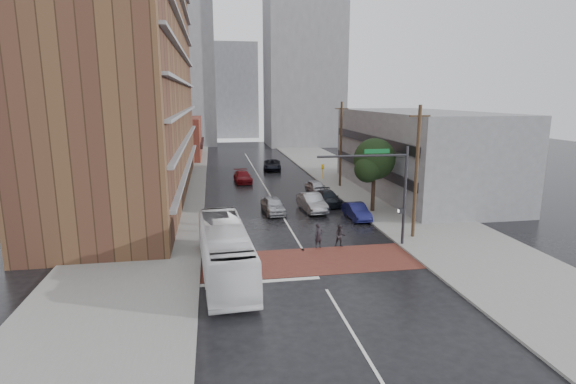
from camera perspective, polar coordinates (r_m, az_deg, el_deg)
name	(u,v)px	position (r m, az deg, el deg)	size (l,w,h in m)	color
ground	(311,264)	(29.33, 2.94, -9.10)	(160.00, 160.00, 0.00)	black
crosswalk	(309,261)	(29.78, 2.74, -8.75)	(14.00, 5.00, 0.02)	brown
sidewalk_west	(165,190)	(53.04, -15.31, 0.19)	(9.00, 90.00, 0.15)	gray
sidewalk_east	(359,184)	(55.58, 8.99, 1.00)	(9.00, 90.00, 0.15)	gray
apartment_block	(132,63)	(51.44, -19.17, 15.22)	(10.00, 44.00, 28.00)	brown
storefront_west	(178,138)	(81.23, -13.85, 6.70)	(8.00, 16.00, 7.00)	brown
building_east	(418,152)	(52.19, 16.12, 4.88)	(11.00, 26.00, 9.00)	gray
distant_tower_west	(173,71)	(105.14, -14.38, 14.64)	(18.00, 16.00, 32.00)	gray
distant_tower_east	(303,61)	(100.97, 1.98, 16.25)	(16.00, 14.00, 36.00)	gray
distant_tower_center	(234,91)	(121.85, -6.89, 12.63)	(12.00, 10.00, 24.00)	gray
street_tree	(374,162)	(41.77, 10.91, 3.78)	(4.20, 4.10, 6.90)	#332319
signal_mast	(386,182)	(32.04, 12.33, 1.26)	(6.50, 0.30, 7.20)	#2D2D33
utility_pole_near	(416,172)	(34.51, 16.00, 2.51)	(1.60, 0.26, 10.00)	#473321
utility_pole_far	(341,144)	(53.09, 6.73, 6.08)	(1.60, 0.26, 10.00)	#473321
transit_bus	(225,251)	(27.23, -8.02, -7.40)	(2.63, 11.24, 3.13)	white
pedestrian_a	(319,236)	(32.05, 3.92, -5.56)	(0.65, 0.43, 1.79)	black
pedestrian_b	(340,236)	(32.47, 6.62, -5.56)	(0.78, 0.61, 1.61)	#272226
car_travel_a	(273,205)	(41.31, -1.90, -1.71)	(1.80, 4.46, 1.52)	#AEB2B7
car_travel_b	(312,202)	(42.19, 3.06, -1.33)	(1.75, 5.02, 1.65)	#A6A9AE
car_travel_c	(243,177)	(56.53, -5.77, 1.93)	(2.00, 4.93, 1.43)	maroon
suv_travel	(272,165)	(65.98, -2.03, 3.48)	(2.52, 5.46, 1.52)	black
car_parked_near	(357,211)	(39.94, 8.71, -2.43)	(1.46, 4.20, 1.38)	#16184E
car_parked_mid	(328,198)	(44.94, 5.12, -0.74)	(1.87, 4.61, 1.34)	black
car_parked_far	(316,187)	(49.92, 3.61, 0.62)	(1.68, 4.17, 1.42)	#AFB1B7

